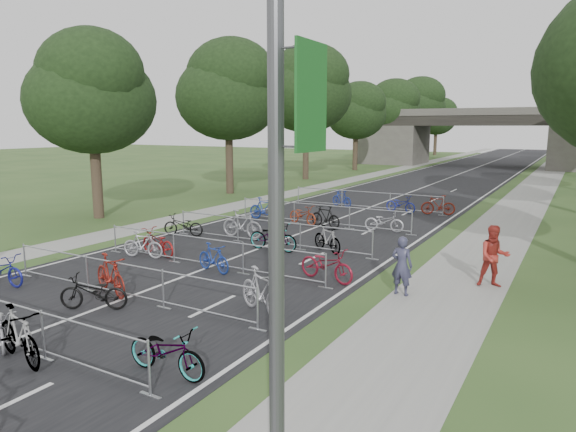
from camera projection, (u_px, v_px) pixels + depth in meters
name	position (u px, v px, depth m)	size (l,w,h in m)	color
road	(454.00, 176.00, 51.33)	(11.00, 140.00, 0.01)	black
sidewalk_right	(542.00, 180.00, 47.40)	(3.00, 140.00, 0.01)	gray
sidewalk_left	(382.00, 173.00, 55.01)	(2.00, 140.00, 0.01)	gray
lane_markings	(454.00, 176.00, 51.33)	(0.12, 140.00, 0.00)	silver
overpass_bridge	(482.00, 138.00, 63.53)	(31.00, 8.00, 7.05)	#4C4844
lamppost	(279.00, 186.00, 5.52)	(0.61, 0.65, 8.21)	#4C4C51
tree_left_0	(92.00, 96.00, 26.72)	(6.72, 6.72, 10.25)	#33261C
tree_left_1	(229.00, 93.00, 36.82)	(7.56, 7.56, 11.53)	#33261C
tree_left_2	(307.00, 91.00, 46.93)	(8.40, 8.40, 12.81)	#33261C
tree_left_3	(357.00, 112.00, 57.45)	(6.72, 6.72, 10.25)	#33261C
tree_left_4	(392.00, 108.00, 67.56)	(7.56, 7.56, 11.53)	#33261C
tree_left_5	(418.00, 105.00, 77.66)	(8.40, 8.40, 12.81)	#33261C
tree_left_6	(437.00, 117.00, 88.19)	(6.72, 6.72, 10.25)	#33261C
barrier_row_1	(0.00, 322.00, 11.62)	(9.70, 0.08, 1.10)	#AAADB3
barrier_row_2	(123.00, 281.00, 14.69)	(9.70, 0.08, 1.10)	#AAADB3
barrier_row_3	(207.00, 253.00, 17.94)	(9.70, 0.08, 1.10)	#AAADB3
barrier_row_4	(268.00, 233.00, 21.35)	(9.70, 0.08, 1.10)	#AAADB3
barrier_row_5	(321.00, 215.00, 25.62)	(9.70, 0.08, 1.10)	#AAADB3
barrier_row_6	(365.00, 200.00, 30.74)	(9.70, 0.08, 1.10)	#AAADB3
bike_5	(2.00, 327.00, 11.56)	(0.61, 1.74, 0.91)	gray
bike_6	(19.00, 336.00, 10.71)	(0.56, 1.99, 1.20)	#AAADB3
bike_7	(167.00, 351.00, 10.18)	(0.67, 1.93, 1.01)	#AAADB3
bike_8	(1.00, 270.00, 15.98)	(0.67, 1.93, 1.01)	navy
bike_9	(110.00, 275.00, 15.05)	(0.56, 2.00, 1.20)	maroon
bike_10	(93.00, 293.00, 13.82)	(0.64, 1.85, 0.97)	black
bike_11	(262.00, 292.00, 13.45)	(0.58, 2.06, 1.24)	#9F9FA6
bike_12	(143.00, 245.00, 19.31)	(0.48, 1.70, 1.02)	#A5A5AD
bike_13	(157.00, 243.00, 19.66)	(0.69, 1.97, 1.04)	maroon
bike_14	(213.00, 258.00, 17.43)	(0.46, 1.64, 0.99)	navy
bike_15	(327.00, 265.00, 16.41)	(0.72, 2.06, 1.08)	maroon
bike_16	(183.00, 225.00, 23.17)	(0.66, 1.89, 0.99)	black
bike_17	(242.00, 224.00, 22.76)	(0.58, 2.07, 1.24)	gray
bike_18	(273.00, 237.00, 20.43)	(0.74, 2.13, 1.12)	#AAADB3
bike_19	(327.00, 239.00, 20.21)	(0.49, 1.75, 1.05)	#AAADB3
bike_20	(264.00, 209.00, 27.13)	(0.56, 1.98, 1.19)	navy
bike_21	(303.00, 215.00, 26.02)	(0.65, 1.85, 0.97)	#9A3216
bike_22	(325.00, 217.00, 25.10)	(0.51, 1.81, 1.09)	black
bike_23	(384.00, 222.00, 24.18)	(0.64, 1.84, 0.97)	#B0AFB7
bike_25	(342.00, 199.00, 31.66)	(0.47, 1.68, 1.01)	navy
bike_26	(401.00, 204.00, 29.53)	(0.65, 1.87, 0.98)	#1B2599
bike_27	(438.00, 205.00, 28.69)	(0.52, 1.85, 1.11)	maroon
pedestrian_a	(402.00, 266.00, 15.01)	(0.64, 0.42, 1.76)	#313149
pedestrian_b	(494.00, 257.00, 15.75)	(0.94, 0.73, 1.93)	maroon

